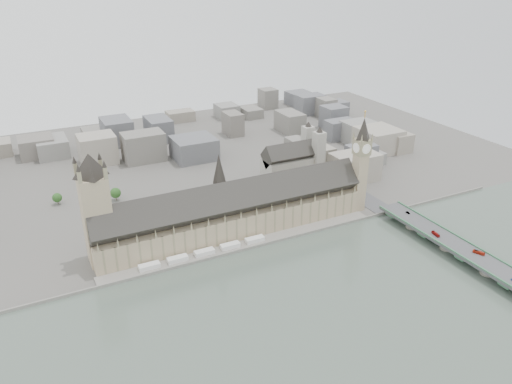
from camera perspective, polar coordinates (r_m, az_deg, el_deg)
name	(u,v)px	position (r m, az deg, el deg)	size (l,w,h in m)	color
ground	(242,242)	(469.13, -1.63, -5.76)	(900.00, 900.00, 0.00)	#595651
river_thames	(347,355)	(355.10, 10.35, -17.81)	(600.00, 600.00, 0.00)	#4C5A4D
embankment_wall	(249,248)	(456.70, -0.83, -6.45)	(600.00, 1.50, 3.00)	slate
river_terrace	(245,245)	(462.77, -1.23, -6.07)	(270.00, 15.00, 2.00)	slate
terrace_tents	(204,252)	(448.49, -5.91, -6.86)	(118.00, 7.00, 4.00)	white
palace_of_westminster	(233,212)	(473.99, -2.67, -2.31)	(265.00, 40.73, 55.44)	tan
elizabeth_tower	(361,158)	(517.32, 11.91, 3.83)	(17.00, 17.00, 107.50)	tan
victoria_tower	(95,204)	(436.12, -17.89, -1.32)	(30.00, 30.00, 100.00)	tan
central_tower	(219,177)	(460.87, -4.22, 1.67)	(13.00, 13.00, 48.00)	gray
westminster_bridge	(441,240)	(492.15, 20.39, -5.21)	(25.00, 325.00, 10.25)	#474749
bridge_parapets	(482,258)	(465.48, 24.38, -6.93)	(25.00, 235.00, 1.15)	#407450
westminster_abbey	(293,165)	(580.96, 4.28, 3.15)	(68.00, 36.00, 64.00)	#A6A295
city_skyline_inland	(163,145)	(671.88, -10.61, 5.26)	(720.00, 360.00, 38.00)	gray
park_trees	(208,211)	(510.84, -5.52, -2.21)	(110.00, 30.00, 15.00)	#1D4318
red_bus_north	(436,234)	(487.79, 19.84, -4.53)	(2.30, 9.83, 2.74)	#A11512
red_bus_south	(479,252)	(471.75, 24.11, -6.33)	(2.35, 10.06, 2.80)	red
car_silver	(408,213)	(520.75, 16.97, -2.27)	(1.67, 4.78, 1.58)	gray
car_approach	(355,181)	(582.70, 11.28, 1.28)	(1.77, 4.35, 1.26)	gray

